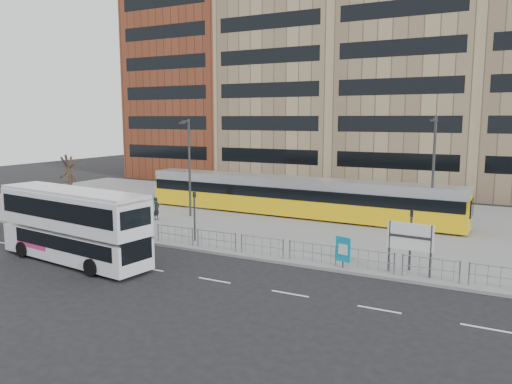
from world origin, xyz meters
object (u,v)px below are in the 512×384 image
at_px(station_sign, 410,239).
at_px(pedestrian, 157,209).
at_px(tram, 293,197).
at_px(lamp_post_east, 433,170).
at_px(double_decker_bus, 73,223).
at_px(traffic_light_east, 411,232).
at_px(ad_panel, 343,250).
at_px(traffic_light_west, 194,210).
at_px(bare_tree, 68,153).
at_px(lamp_post_west, 189,163).

relative_size(station_sign, pedestrian, 1.50).
height_order(tram, lamp_post_east, lamp_post_east).
relative_size(double_decker_bus, traffic_light_east, 3.27).
xyz_separation_m(ad_panel, traffic_light_west, (-10.02, 1.23, 1.02)).
height_order(double_decker_bus, traffic_light_west, double_decker_bus).
distance_m(station_sign, traffic_light_east, 0.76).
distance_m(ad_panel, pedestrian, 17.12).
height_order(station_sign, ad_panel, station_sign).
height_order(pedestrian, bare_tree, bare_tree).
distance_m(pedestrian, lamp_post_east, 19.98).
xyz_separation_m(traffic_light_west, lamp_post_east, (12.75, 9.15, 2.29)).
height_order(pedestrian, traffic_light_west, traffic_light_west).
height_order(station_sign, traffic_light_east, traffic_light_east).
relative_size(tram, ad_panel, 15.90).
distance_m(station_sign, lamp_post_east, 10.23).
distance_m(tram, lamp_post_west, 8.53).
bearing_deg(bare_tree, lamp_post_west, 6.36).
xyz_separation_m(pedestrian, traffic_light_east, (19.40, -4.06, 1.11)).
xyz_separation_m(station_sign, traffic_light_west, (-13.24, 0.76, 0.19)).
bearing_deg(bare_tree, tram, 15.47).
bearing_deg(tram, lamp_post_west, -150.00).
xyz_separation_m(double_decker_bus, bare_tree, (-13.09, 11.54, 2.65)).
xyz_separation_m(tram, ad_panel, (7.78, -11.52, -0.57)).
height_order(station_sign, pedestrian, station_sign).
bearing_deg(lamp_post_east, station_sign, -87.15).
height_order(double_decker_bus, bare_tree, bare_tree).
height_order(pedestrian, lamp_post_west, lamp_post_west).
bearing_deg(traffic_light_west, lamp_post_west, 149.72).
relative_size(double_decker_bus, ad_panel, 6.24).
bearing_deg(double_decker_bus, traffic_light_east, 27.91).
bearing_deg(tram, traffic_light_west, -101.03).
bearing_deg(bare_tree, traffic_light_west, -17.05).
distance_m(ad_panel, traffic_light_west, 10.15).
xyz_separation_m(lamp_post_east, bare_tree, (-29.31, -4.07, 0.39)).
xyz_separation_m(tram, traffic_light_east, (10.89, -10.32, 0.45)).
height_order(double_decker_bus, tram, double_decker_bus).
height_order(traffic_light_west, lamp_post_west, lamp_post_west).
bearing_deg(bare_tree, lamp_post_east, 7.90).
bearing_deg(station_sign, traffic_light_east, 102.98).
relative_size(pedestrian, traffic_light_east, 0.55).
relative_size(double_decker_bus, lamp_post_west, 1.34).
height_order(traffic_light_west, lamp_post_east, lamp_post_east).
height_order(double_decker_bus, lamp_post_east, lamp_post_east).
xyz_separation_m(station_sign, bare_tree, (-29.80, 5.85, 2.87)).
xyz_separation_m(ad_panel, pedestrian, (-16.29, 5.26, -0.09)).
bearing_deg(traffic_light_east, station_sign, -90.04).
distance_m(lamp_post_east, bare_tree, 29.59).
relative_size(ad_panel, bare_tree, 0.25).
xyz_separation_m(ad_panel, traffic_light_east, (3.11, 1.19, 1.02)).
relative_size(traffic_light_east, bare_tree, 0.48).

